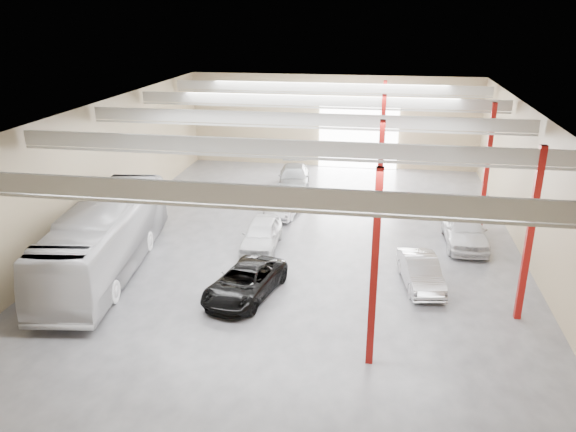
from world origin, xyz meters
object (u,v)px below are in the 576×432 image
(car_row_c, at_px, (294,177))
(car_right_near, at_px, (421,272))
(black_sedan, at_px, (245,282))
(car_right_far, at_px, (465,229))
(car_row_b, at_px, (286,202))
(coach_bus, at_px, (106,237))
(car_row_a, at_px, (261,234))

(car_row_c, relative_size, car_right_near, 1.25)
(black_sedan, bearing_deg, car_row_c, 104.34)
(car_row_c, relative_size, car_right_far, 1.02)
(car_row_c, bearing_deg, car_row_b, -93.44)
(car_row_c, bearing_deg, coach_bus, -121.79)
(coach_bus, relative_size, car_right_near, 2.92)
(black_sedan, height_order, car_right_far, car_right_far)
(car_row_b, bearing_deg, car_row_c, 101.11)
(car_row_a, distance_m, car_row_c, 10.56)
(black_sedan, relative_size, car_row_b, 1.10)
(car_row_a, bearing_deg, car_right_near, -23.01)
(black_sedan, xyz_separation_m, car_right_near, (7.40, 2.26, 0.00))
(car_row_b, bearing_deg, car_right_far, -10.12)
(coach_bus, relative_size, black_sedan, 2.47)
(black_sedan, bearing_deg, coach_bus, -179.03)
(coach_bus, height_order, car_row_c, coach_bus)
(car_row_a, bearing_deg, car_right_far, 9.97)
(black_sedan, relative_size, car_right_far, 0.96)
(car_row_b, distance_m, car_right_near, 11.16)
(car_right_far, bearing_deg, coach_bus, -161.76)
(car_row_a, distance_m, car_right_far, 10.55)
(black_sedan, xyz_separation_m, car_row_c, (-0.42, 15.76, 0.07))
(coach_bus, height_order, car_right_near, coach_bus)
(car_row_a, xyz_separation_m, car_row_b, (0.36, 5.36, -0.03))
(coach_bus, relative_size, car_row_a, 2.72)
(car_right_near, distance_m, car_right_far, 5.76)
(coach_bus, height_order, car_right_far, coach_bus)
(car_right_near, bearing_deg, car_row_a, 149.86)
(car_row_a, relative_size, car_right_far, 0.88)
(car_row_a, relative_size, car_right_near, 1.07)
(car_right_near, bearing_deg, car_row_b, 122.45)
(car_right_near, bearing_deg, black_sedan, -172.57)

